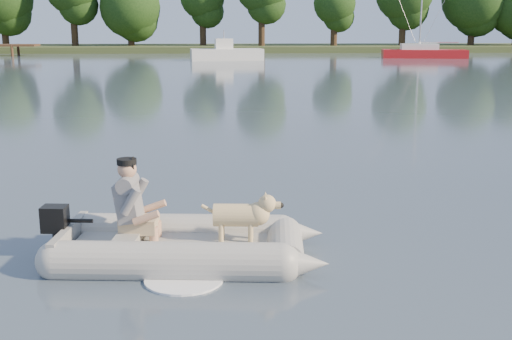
{
  "coord_description": "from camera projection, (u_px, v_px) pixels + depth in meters",
  "views": [
    {
      "loc": [
        -0.16,
        -7.6,
        2.83
      ],
      "look_at": [
        0.28,
        1.51,
        0.75
      ],
      "focal_mm": 45.0,
      "sensor_mm": 36.0,
      "label": 1
    }
  ],
  "objects": [
    {
      "name": "man",
      "position": [
        130.0,
        199.0,
        7.83
      ],
      "size": [
        0.74,
        0.65,
        1.04
      ],
      "primitive_type": null,
      "rotation": [
        0.0,
        0.0,
        -0.08
      ],
      "color": "slate",
      "rests_on": "dinghy"
    },
    {
      "name": "sailboat",
      "position": [
        423.0,
        53.0,
        54.33
      ],
      "size": [
        7.22,
        3.13,
        9.6
      ],
      "rotation": [
        0.0,
        0.0,
        -0.15
      ],
      "color": "#AB1317",
      "rests_on": "water"
    },
    {
      "name": "shore_bank",
      "position": [
        226.0,
        49.0,
        68.35
      ],
      "size": [
        160.0,
        12.0,
        0.7
      ],
      "primitive_type": "cube",
      "color": "#47512D",
      "rests_on": "water"
    },
    {
      "name": "dog",
      "position": [
        236.0,
        219.0,
        7.85
      ],
      "size": [
        0.92,
        0.39,
        0.6
      ],
      "primitive_type": null,
      "rotation": [
        0.0,
        0.0,
        -0.08
      ],
      "color": "tan",
      "rests_on": "dinghy"
    },
    {
      "name": "water",
      "position": [
        240.0,
        255.0,
        8.04
      ],
      "size": [
        160.0,
        160.0,
        0.0
      ],
      "primitive_type": "plane",
      "color": "slate",
      "rests_on": "ground"
    },
    {
      "name": "motorboat",
      "position": [
        227.0,
        46.0,
        50.58
      ],
      "size": [
        6.09,
        2.92,
        2.48
      ],
      "primitive_type": null,
      "rotation": [
        0.0,
        0.0,
        0.12
      ],
      "color": "white",
      "rests_on": "water"
    },
    {
      "name": "dinghy",
      "position": [
        185.0,
        214.0,
        7.8
      ],
      "size": [
        4.59,
        3.18,
        1.34
      ],
      "primitive_type": null,
      "rotation": [
        0.0,
        0.0,
        -0.08
      ],
      "color": "#9F9E99",
      "rests_on": "water"
    },
    {
      "name": "outboard_motor",
      "position": [
        56.0,
        234.0,
        7.91
      ],
      "size": [
        0.42,
        0.31,
        0.76
      ],
      "primitive_type": null,
      "rotation": [
        0.0,
        0.0,
        -0.08
      ],
      "color": "black",
      "rests_on": "dinghy"
    }
  ]
}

